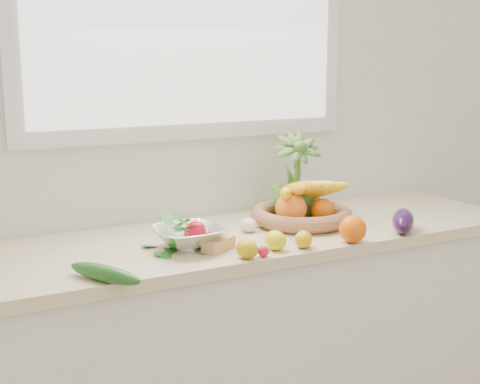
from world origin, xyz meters
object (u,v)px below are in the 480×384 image
apple (196,233)px  fruit_basket (301,209)px  potted_herb (295,178)px  colander_with_spinach (187,231)px  cucumber (105,273)px  eggplant (403,221)px

apple → fruit_basket: fruit_basket is taller
potted_herb → apple: bearing=-162.2°
potted_herb → colander_with_spinach: size_ratio=1.42×
cucumber → fruit_basket: (0.82, 0.30, 0.03)m
colander_with_spinach → cucumber: bearing=-150.3°
eggplant → colander_with_spinach: colander_with_spinach is taller
fruit_basket → colander_with_spinach: fruit_basket is taller
apple → cucumber: size_ratio=0.30×
eggplant → cucumber: size_ratio=0.77×
apple → potted_herb: size_ratio=0.24×
potted_herb → colander_with_spinach: (-0.52, -0.18, -0.10)m
apple → potted_herb: (0.48, 0.15, 0.12)m
colander_with_spinach → apple: bearing=36.1°
fruit_basket → colander_with_spinach: (-0.50, -0.11, 0.01)m
fruit_basket → colander_with_spinach: size_ratio=1.78×
cucumber → colander_with_spinach: 0.38m
apple → fruit_basket: bearing=9.7°
potted_herb → fruit_basket: size_ratio=0.80×
cucumber → potted_herb: size_ratio=0.78×
apple → potted_herb: potted_herb is taller
cucumber → fruit_basket: 0.87m
apple → fruit_basket: (0.45, 0.08, 0.01)m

